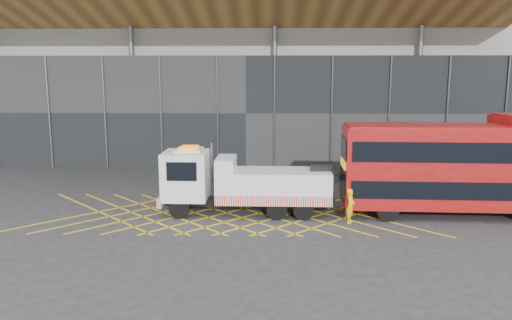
{
  "coord_description": "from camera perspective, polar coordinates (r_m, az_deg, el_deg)",
  "views": [
    {
      "loc": [
        3.73,
        -23.79,
        6.87
      ],
      "look_at": [
        3.0,
        1.5,
        2.4
      ],
      "focal_mm": 35.0,
      "sensor_mm": 36.0,
      "label": 1
    }
  ],
  "objects": [
    {
      "name": "construction_building",
      "position": [
        42.28,
        -0.82,
        12.88
      ],
      "size": [
        55.0,
        23.97,
        18.0
      ],
      "color": "gray",
      "rests_on": "ground_plane"
    },
    {
      "name": "worker",
      "position": [
        23.46,
        10.74,
        -5.17
      ],
      "size": [
        0.57,
        0.68,
        1.59
      ],
      "primitive_type": "imported",
      "rotation": [
        0.0,
        0.0,
        1.18
      ],
      "color": "yellow",
      "rests_on": "ground_plane"
    },
    {
      "name": "road_markings",
      "position": [
        24.85,
        -3.35,
        -6.03
      ],
      "size": [
        19.96,
        7.16,
        0.01
      ],
      "color": "yellow",
      "rests_on": "ground_plane"
    },
    {
      "name": "bus_towed",
      "position": [
        25.61,
        22.09,
        -0.65
      ],
      "size": [
        10.95,
        2.91,
        4.42
      ],
      "rotation": [
        0.0,
        0.0,
        -0.03
      ],
      "color": "maroon",
      "rests_on": "ground_plane"
    },
    {
      "name": "recovery_truck",
      "position": [
        24.32,
        -1.83,
        -2.59
      ],
      "size": [
        9.68,
        2.41,
        3.38
      ],
      "rotation": [
        0.0,
        0.0,
        -0.01
      ],
      "color": "black",
      "rests_on": "ground_plane"
    },
    {
      "name": "ground_plane",
      "position": [
        25.04,
        -7.02,
        -5.98
      ],
      "size": [
        120.0,
        120.0,
        0.0
      ],
      "primitive_type": "plane",
      "color": "#2A2A2D"
    }
  ]
}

